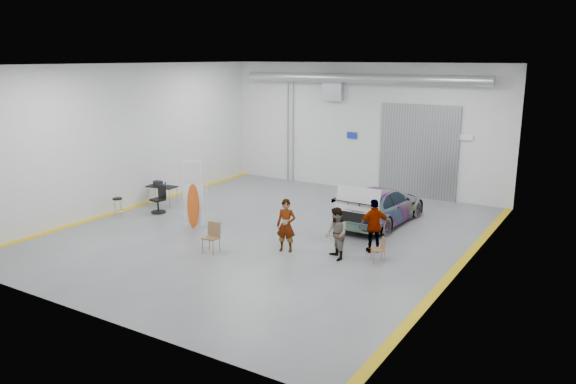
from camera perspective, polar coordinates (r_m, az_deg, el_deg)
The scene contains 13 objects.
ground at distance 20.61m, azimuth -1.90°, elevation -4.09°, with size 16.00×16.00×0.00m, color slate.
room_shell at distance 21.51m, azimuth 1.84°, elevation 7.77°, with size 14.02×16.18×6.01m.
sedan_car at distance 21.82m, azimuth 9.43°, elevation -1.35°, with size 1.97×4.84×1.40m, color silver.
person_a at distance 18.37m, azimuth -0.19°, elevation -3.41°, with size 0.64×0.42×1.77m, color olive.
person_b at distance 17.74m, azimuth 4.92°, elevation -4.24°, with size 0.82×0.63×1.68m, color #43647C.
person_c at distance 18.50m, azimuth 8.77°, elevation -3.42°, with size 1.04×0.43×1.79m, color brown.
surfboard_display at distance 21.18m, azimuth -9.80°, elevation -0.69°, with size 0.73×0.40×2.73m.
folding_chair_near at distance 18.60m, azimuth -7.79°, elevation -5.20°, with size 0.52×0.54×0.98m.
folding_chair_far at distance 17.85m, azimuth 9.11°, elevation -6.26°, with size 0.52×0.61×0.80m.
shop_stool at distance 23.41m, azimuth -16.89°, elevation -1.53°, with size 0.40×0.40×0.78m.
work_table at distance 24.89m, azimuth -12.80°, elevation 0.61°, with size 1.35×0.78×1.05m.
office_chair at distance 23.63m, azimuth -12.96°, elevation -0.88°, with size 0.60×0.60×1.13m.
trunk_lid at distance 19.70m, azimuth 7.11°, elevation -0.72°, with size 1.64×0.99×0.04m, color silver.
Camera 1 is at (10.88, -16.35, 6.26)m, focal length 35.00 mm.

